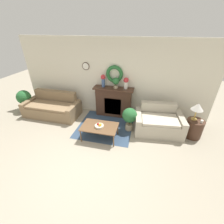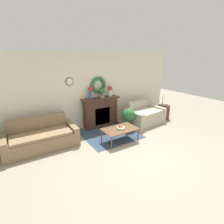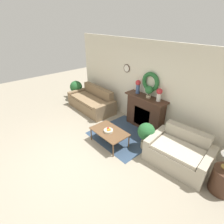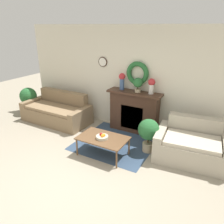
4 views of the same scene
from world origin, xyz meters
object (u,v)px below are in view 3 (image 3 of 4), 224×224
(fireplace, at_px, (145,112))
(couch_left, at_px, (92,102))
(side_table_by_loveseat, at_px, (224,180))
(vase_on_mantel_left, at_px, (138,86))
(vase_on_mantel_right, at_px, (159,94))
(potted_plant_floor_by_loveseat, at_px, (146,133))
(coffee_table, at_px, (109,132))
(potted_plant_floor_by_couch, at_px, (76,88))
(loveseat_right, at_px, (179,152))
(fruit_bowl, at_px, (108,130))
(potted_plant_on_mantel, at_px, (149,91))

(fireplace, bearing_deg, couch_left, -167.26)
(fireplace, bearing_deg, side_table_by_loveseat, -14.54)
(vase_on_mantel_left, height_order, vase_on_mantel_right, vase_on_mantel_left)
(couch_left, height_order, potted_plant_floor_by_loveseat, couch_left)
(potted_plant_floor_by_loveseat, bearing_deg, coffee_table, -142.32)
(vase_on_mantel_right, xyz_separation_m, potted_plant_floor_by_loveseat, (0.28, -0.81, -0.83))
(coffee_table, bearing_deg, potted_plant_floor_by_loveseat, 37.68)
(fireplace, distance_m, side_table_by_loveseat, 2.75)
(couch_left, xyz_separation_m, potted_plant_floor_by_couch, (-1.22, 0.05, 0.23))
(vase_on_mantel_right, bearing_deg, coffee_table, -110.08)
(loveseat_right, relative_size, side_table_by_loveseat, 2.72)
(coffee_table, xyz_separation_m, fruit_bowl, (0.01, -0.04, 0.08))
(potted_plant_floor_by_couch, height_order, potted_plant_floor_by_loveseat, potted_plant_floor_by_couch)
(side_table_by_loveseat, distance_m, potted_plant_floor_by_loveseat, 1.96)
(potted_plant_on_mantel, distance_m, potted_plant_floor_by_loveseat, 1.30)
(couch_left, distance_m, potted_plant_on_mantel, 2.58)
(vase_on_mantel_left, bearing_deg, vase_on_mantel_right, -0.00)
(coffee_table, distance_m, potted_plant_on_mantel, 1.70)
(coffee_table, height_order, potted_plant_floor_by_loveseat, potted_plant_floor_by_loveseat)
(fruit_bowl, xyz_separation_m, vase_on_mantel_right, (0.51, 1.46, 0.86))
(potted_plant_on_mantel, bearing_deg, potted_plant_floor_by_couch, -172.88)
(coffee_table, distance_m, potted_plant_floor_by_couch, 3.50)
(couch_left, distance_m, fruit_bowl, 2.35)
(potted_plant_on_mantel, bearing_deg, vase_on_mantel_left, 177.47)
(fireplace, relative_size, vase_on_mantel_left, 3.26)
(fireplace, bearing_deg, potted_plant_on_mantel, -10.55)
(vase_on_mantel_right, bearing_deg, side_table_by_loveseat, -17.28)
(coffee_table, height_order, side_table_by_loveseat, side_table_by_loveseat)
(fireplace, xyz_separation_m, couch_left, (-2.24, -0.51, -0.26))
(vase_on_mantel_left, relative_size, potted_plant_on_mantel, 1.18)
(fireplace, relative_size, vase_on_mantel_right, 3.68)
(fruit_bowl, height_order, vase_on_mantel_right, vase_on_mantel_right)
(potted_plant_floor_by_couch, distance_m, potted_plant_floor_by_loveseat, 4.18)
(fireplace, bearing_deg, potted_plant_floor_by_loveseat, -48.89)
(coffee_table, relative_size, potted_plant_floor_by_couch, 1.25)
(couch_left, bearing_deg, fruit_bowl, -23.30)
(fruit_bowl, distance_m, potted_plant_on_mantel, 1.69)
(fruit_bowl, distance_m, potted_plant_floor_by_couch, 3.51)
(side_table_by_loveseat, height_order, potted_plant_floor_by_couch, potted_plant_floor_by_couch)
(vase_on_mantel_left, bearing_deg, loveseat_right, -17.57)
(coffee_table, xyz_separation_m, potted_plant_on_mantel, (0.18, 1.41, 0.93))
(side_table_by_loveseat, bearing_deg, potted_plant_floor_by_couch, 177.85)
(vase_on_mantel_left, bearing_deg, potted_plant_floor_by_couch, -171.48)
(potted_plant_floor_by_loveseat, bearing_deg, potted_plant_floor_by_couch, 175.25)
(couch_left, bearing_deg, loveseat_right, -1.11)
(coffee_table, distance_m, potted_plant_floor_by_loveseat, 1.02)
(vase_on_mantel_right, distance_m, potted_plant_on_mantel, 0.34)
(loveseat_right, xyz_separation_m, side_table_by_loveseat, (1.04, -0.07, -0.02))
(couch_left, distance_m, coffee_table, 2.33)
(fireplace, height_order, potted_plant_on_mantel, potted_plant_on_mantel)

